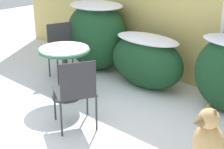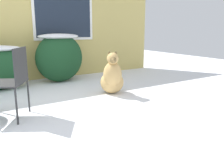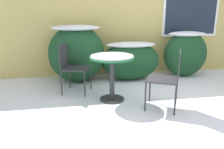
% 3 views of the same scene
% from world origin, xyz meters
% --- Properties ---
extents(ground_plane, '(16.00, 16.00, 0.00)m').
position_xyz_m(ground_plane, '(0.00, 0.00, 0.00)').
color(ground_plane, white).
extents(house_wall, '(8.00, 0.10, 2.65)m').
position_xyz_m(house_wall, '(0.11, 2.20, 1.35)').
color(house_wall, tan).
rests_on(house_wall, ground_plane).
extents(shrub_left, '(1.22, 0.97, 1.25)m').
position_xyz_m(shrub_left, '(-1.38, 1.69, 0.66)').
color(shrub_left, '#194223').
rests_on(shrub_left, ground_plane).
extents(shrub_middle, '(1.32, 0.66, 0.87)m').
position_xyz_m(shrub_middle, '(-0.18, 1.61, 0.47)').
color(shrub_middle, '#194223').
rests_on(shrub_middle, ground_plane).
extents(patio_table, '(0.75, 0.75, 0.79)m').
position_xyz_m(patio_table, '(-0.81, 0.45, 0.63)').
color(patio_table, '#2D2D30').
rests_on(patio_table, ground_plane).
extents(patio_chair_near_table, '(0.61, 0.61, 0.94)m').
position_xyz_m(patio_chair_near_table, '(-1.49, 0.98, 0.53)').
color(patio_chair_near_table, '#2D2D30').
rests_on(patio_chair_near_table, ground_plane).
extents(patio_chair_far_side, '(0.65, 0.65, 0.94)m').
position_xyz_m(patio_chair_far_side, '(-0.01, -0.05, 0.53)').
color(patio_chair_far_side, '#2D2D30').
rests_on(patio_chair_far_side, ground_plane).
extents(dog, '(0.56, 0.59, 0.79)m').
position_xyz_m(dog, '(1.70, 0.24, 0.30)').
color(dog, tan).
rests_on(dog, ground_plane).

